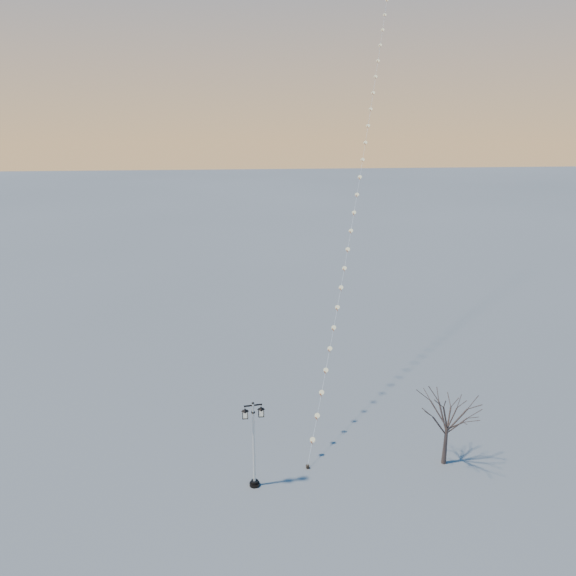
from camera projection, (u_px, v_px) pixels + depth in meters
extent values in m
plane|color=slate|center=(293.00, 493.00, 26.01)|extent=(300.00, 300.00, 0.00)
cylinder|color=black|center=(255.00, 484.00, 26.50)|extent=(0.49, 0.49, 0.14)
cylinder|color=black|center=(255.00, 482.00, 26.46)|extent=(0.35, 0.35, 0.12)
cylinder|color=silver|center=(254.00, 443.00, 25.83)|extent=(0.11, 0.11, 4.09)
cylinder|color=black|center=(253.00, 412.00, 25.36)|extent=(0.17, 0.17, 0.05)
cube|color=black|center=(253.00, 405.00, 25.26)|extent=(0.82, 0.17, 0.05)
sphere|color=black|center=(253.00, 403.00, 25.23)|extent=(0.12, 0.12, 0.12)
pyramid|color=black|center=(245.00, 409.00, 25.22)|extent=(0.38, 0.38, 0.12)
cube|color=beige|center=(245.00, 414.00, 25.30)|extent=(0.23, 0.23, 0.30)
cube|color=black|center=(245.00, 417.00, 25.35)|extent=(0.26, 0.26, 0.03)
pyramid|color=black|center=(261.00, 407.00, 25.38)|extent=(0.38, 0.38, 0.12)
cube|color=beige|center=(261.00, 412.00, 25.46)|extent=(0.23, 0.23, 0.30)
cube|color=black|center=(261.00, 416.00, 25.51)|extent=(0.26, 0.26, 0.03)
cone|color=#3B2D28|center=(445.00, 445.00, 27.90)|extent=(0.25, 0.25, 2.09)
cylinder|color=black|center=(308.00, 467.00, 27.78)|extent=(0.17, 0.17, 0.17)
cylinder|color=black|center=(308.00, 466.00, 27.77)|extent=(0.03, 0.03, 0.22)
cone|color=#DF4F18|center=(367.00, 112.00, 38.10)|extent=(0.07, 0.07, 0.24)
cylinder|color=white|center=(308.00, 459.00, 27.65)|extent=(0.01, 0.01, 0.70)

